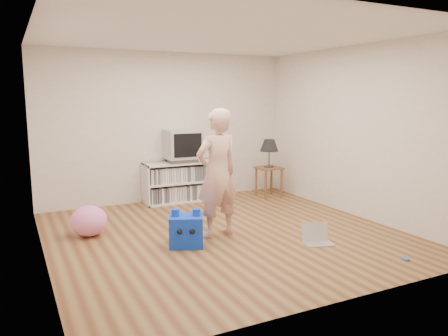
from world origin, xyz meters
name	(u,v)px	position (x,y,z in m)	size (l,w,h in m)	color
ground	(224,234)	(0.00, 0.00, 0.00)	(4.50, 4.50, 0.00)	brown
walls	(224,138)	(0.00, 0.00, 1.30)	(4.52, 4.52, 2.60)	beige
ceiling	(224,35)	(0.00, 0.00, 2.60)	(4.50, 4.50, 0.01)	white
media_unit	(183,181)	(0.19, 2.04, 0.35)	(1.40, 0.45, 0.70)	white
dvd_deck	(183,160)	(0.19, 2.02, 0.73)	(0.45, 0.35, 0.07)	gray
crt_tv	(182,144)	(0.19, 2.02, 1.02)	(0.60, 0.53, 0.50)	#A7A7AC
side_table	(269,174)	(1.75, 1.65, 0.42)	(0.42, 0.42, 0.55)	brown
table_lamp	(269,146)	(1.75, 1.65, 0.94)	(0.34, 0.34, 0.52)	#333333
person	(217,174)	(-0.12, -0.05, 0.84)	(0.62, 0.40, 1.69)	beige
laptop	(317,238)	(0.88, -0.86, 0.07)	(0.41, 0.36, 0.24)	silver
playing_cards	(405,259)	(1.41, -1.78, 0.01)	(0.07, 0.09, 0.02)	#4262B1
plush_blue	(186,230)	(-0.64, -0.24, 0.20)	(0.50, 0.45, 0.47)	#0937DD
plush_pink	(89,221)	(-1.65, 0.72, 0.20)	(0.48, 0.48, 0.41)	pink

